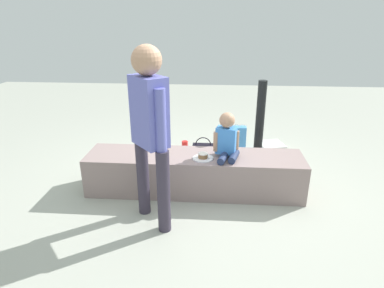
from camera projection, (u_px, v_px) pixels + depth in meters
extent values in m
plane|color=#A4A79A|center=(194.00, 190.00, 3.69)|extent=(12.00, 12.00, 0.00)
cube|color=gray|center=(194.00, 173.00, 3.61)|extent=(2.35, 0.53, 0.43)
cylinder|color=navy|center=(223.00, 157.00, 3.38)|extent=(0.13, 0.26, 0.08)
cylinder|color=navy|center=(234.00, 157.00, 3.40)|extent=(0.13, 0.26, 0.08)
cube|color=#3F86DA|center=(226.00, 140.00, 3.44)|extent=(0.24, 0.18, 0.28)
sphere|color=tan|center=(227.00, 120.00, 3.35)|extent=(0.16, 0.16, 0.16)
cylinder|color=tan|center=(216.00, 142.00, 3.42)|extent=(0.05, 0.05, 0.21)
cylinder|color=tan|center=(237.00, 140.00, 3.46)|extent=(0.05, 0.05, 0.21)
cylinder|color=#322C3B|center=(164.00, 192.00, 2.87)|extent=(0.12, 0.12, 0.78)
cylinder|color=#322C3B|center=(143.00, 177.00, 3.14)|extent=(0.12, 0.12, 0.78)
cube|color=#5C60B5|center=(149.00, 112.00, 2.75)|extent=(0.37, 0.38, 0.60)
sphere|color=tan|center=(147.00, 60.00, 2.59)|extent=(0.25, 0.25, 0.25)
cylinder|color=#5C60B5|center=(161.00, 123.00, 2.64)|extent=(0.09, 0.09, 0.57)
cylinder|color=#5C60B5|center=(139.00, 113.00, 2.90)|extent=(0.09, 0.09, 0.57)
cylinder|color=white|center=(203.00, 158.00, 3.43)|extent=(0.22, 0.22, 0.01)
cylinder|color=brown|center=(203.00, 156.00, 3.42)|extent=(0.10, 0.10, 0.05)
cylinder|color=silver|center=(203.00, 154.00, 3.41)|extent=(0.10, 0.10, 0.01)
cube|color=silver|center=(209.00, 158.00, 3.42)|extent=(0.11, 0.04, 0.00)
cube|color=#4C99E0|center=(239.00, 137.00, 4.82)|extent=(0.20, 0.12, 0.32)
torus|color=white|center=(237.00, 127.00, 4.76)|extent=(0.08, 0.01, 0.08)
torus|color=white|center=(243.00, 127.00, 4.75)|extent=(0.08, 0.01, 0.08)
cylinder|color=black|center=(257.00, 163.00, 4.32)|extent=(0.36, 0.36, 0.04)
cylinder|color=black|center=(260.00, 123.00, 4.12)|extent=(0.11, 0.11, 1.07)
cylinder|color=silver|center=(160.00, 144.00, 4.80)|extent=(0.06, 0.06, 0.14)
cone|color=silver|center=(160.00, 139.00, 4.76)|extent=(0.06, 0.06, 0.03)
cylinder|color=white|center=(160.00, 138.00, 4.76)|extent=(0.03, 0.03, 0.01)
cylinder|color=silver|center=(167.00, 165.00, 4.11)|extent=(0.07, 0.07, 0.15)
cone|color=silver|center=(167.00, 159.00, 4.08)|extent=(0.06, 0.06, 0.03)
cylinder|color=#268C3F|center=(167.00, 157.00, 4.07)|extent=(0.03, 0.03, 0.02)
cylinder|color=red|center=(185.00, 145.00, 4.80)|extent=(0.09, 0.09, 0.12)
cube|color=white|center=(271.00, 147.00, 4.76)|extent=(0.41, 0.41, 0.10)
cube|color=black|center=(203.00, 153.00, 4.37)|extent=(0.28, 0.13, 0.24)
torus|color=black|center=(203.00, 145.00, 4.33)|extent=(0.21, 0.01, 0.21)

